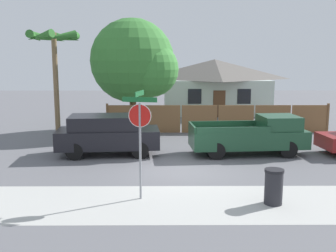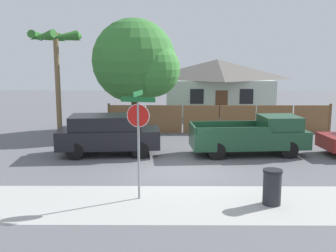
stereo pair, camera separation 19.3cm
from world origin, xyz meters
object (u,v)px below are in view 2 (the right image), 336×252
at_px(palm_tree, 56,46).
at_px(red_suv, 108,133).
at_px(house, 217,85).
at_px(stop_sign, 138,126).
at_px(orange_pickup, 253,136).
at_px(trash_bin, 272,187).
at_px(oak_tree, 138,63).

relative_size(palm_tree, red_suv, 1.24).
xyz_separation_m(house, stop_sign, (-4.76, -20.53, 0.07)).
distance_m(orange_pickup, stop_sign, 7.57).
bearing_deg(stop_sign, trash_bin, 4.38).
bearing_deg(orange_pickup, trash_bin, -101.51).
xyz_separation_m(oak_tree, trash_bin, (4.94, -12.45, -3.54)).
bearing_deg(palm_tree, house, 45.88).
bearing_deg(house, stop_sign, -103.06).
bearing_deg(oak_tree, trash_bin, -68.38).
bearing_deg(stop_sign, oak_tree, 106.00).
distance_m(house, red_suv, 16.25).
bearing_deg(oak_tree, orange_pickup, -47.61).
bearing_deg(orange_pickup, house, 84.96).
bearing_deg(palm_tree, orange_pickup, -23.89).
bearing_deg(house, oak_tree, -123.76).
xyz_separation_m(orange_pickup, stop_sign, (-4.70, -5.75, 1.42)).
distance_m(palm_tree, red_suv, 6.91).
distance_m(oak_tree, stop_sign, 12.13).
height_order(palm_tree, orange_pickup, palm_tree).
distance_m(oak_tree, orange_pickup, 9.00).
distance_m(house, trash_bin, 21.10).
relative_size(oak_tree, palm_tree, 1.15).
height_order(red_suv, orange_pickup, red_suv).
xyz_separation_m(house, red_suv, (-6.59, -14.80, -1.24)).
xyz_separation_m(palm_tree, red_suv, (3.45, -4.44, -4.01)).
relative_size(stop_sign, trash_bin, 3.12).
bearing_deg(stop_sign, orange_pickup, 62.12).
height_order(house, red_suv, house).
bearing_deg(trash_bin, house, 87.85).
height_order(oak_tree, red_suv, oak_tree).
relative_size(house, oak_tree, 1.31).
relative_size(house, orange_pickup, 1.66).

